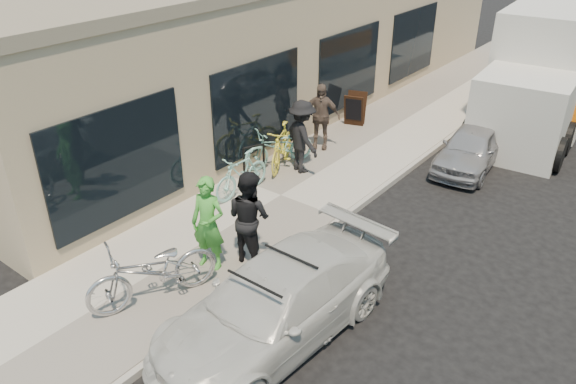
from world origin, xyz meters
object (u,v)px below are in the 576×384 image
Objects in this scene: cruiser_bike_a at (242,174)px; bystander_a at (302,137)px; sedan_silver at (471,147)px; cruiser_bike_c at (282,146)px; man_standing at (249,217)px; sandwich_board at (355,109)px; bike_rack at (254,158)px; woman_rider at (208,224)px; moving_truck at (545,74)px; sedan_white at (276,303)px; tandem_bike at (153,272)px; bystander_b at (320,116)px; cruiser_bike_b at (279,147)px.

bystander_a reaches higher than cruiser_bike_a.
cruiser_bike_c reaches higher than sedan_silver.
man_standing reaches higher than cruiser_bike_a.
bike_rack is at bearing -109.83° from sandwich_board.
woman_rider reaches higher than cruiser_bike_a.
cruiser_bike_c is at bearing -107.26° from sandwich_board.
moving_truck reaches higher than cruiser_bike_a.
moving_truck is at bearing 92.68° from sedan_white.
sandwich_board is 0.42× the size of tandem_bike.
moving_truck reaches higher than sedan_white.
man_standing reaches higher than sedan_silver.
bystander_b is at bearing 123.30° from tandem_bike.
man_standing is 3.95m from cruiser_bike_c.
sedan_silver is 1.94× the size of cruiser_bike_a.
tandem_bike reaches higher than sedan_silver.
cruiser_bike_b is 1.07× the size of bystander_b.
bystander_b reaches higher than bike_rack.
tandem_bike is at bearing -108.74° from sedan_silver.
cruiser_bike_b is at bearing 83.53° from bike_rack.
bystander_a is at bearing 80.61° from cruiser_bike_a.
woman_rider is (1.72, -3.17, 0.39)m from bike_rack.
man_standing is at bearing -108.69° from sedan_silver.
bystander_a is at bearing -120.24° from moving_truck.
moving_truck reaches higher than bike_rack.
bike_rack is at bearing -73.21° from cruiser_bike_b.
sedan_silver is at bearing 94.48° from sedan_white.
moving_truck is 6.91m from bystander_b.
sedan_silver is at bearing -100.21° from moving_truck.
moving_truck is 8.25m from cruiser_bike_c.
sedan_silver is (0.01, 7.62, -0.10)m from sedan_white.
moving_truck is (3.95, 3.80, 0.84)m from sandwich_board.
cruiser_bike_a is at bearing 106.61° from woman_rider.
sedan_white is at bearing -45.41° from bike_rack.
bystander_a is at bearing -65.52° from man_standing.
woman_rider is 0.99× the size of man_standing.
sandwich_board reaches higher than bike_rack.
cruiser_bike_a is 0.93× the size of bystander_b.
moving_truck is 10.82m from man_standing.
cruiser_bike_b is (-3.57, 4.55, 0.01)m from sedan_white.
bystander_b is (-1.48, 5.48, -0.01)m from woman_rider.
sedan_silver is at bearing 63.84° from cruiser_bike_b.
sedan_silver is at bearing 56.63° from cruiser_bike_a.
cruiser_bike_a is (-1.79, 1.77, -0.40)m from man_standing.
tandem_bike is at bearing -68.94° from bike_rack.
bystander_a reaches higher than woman_rider.
sedan_silver is 4.72m from cruiser_bike_b.
cruiser_bike_c reaches higher than cruiser_bike_b.
tandem_bike is at bearing -155.80° from sedan_white.
woman_rider reaches higher than cruiser_bike_b.
bike_rack is 0.87× the size of sandwich_board.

